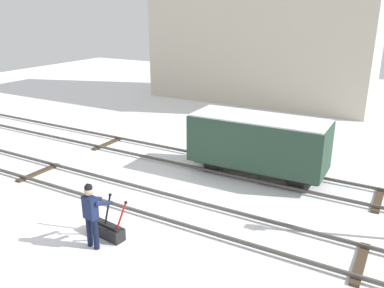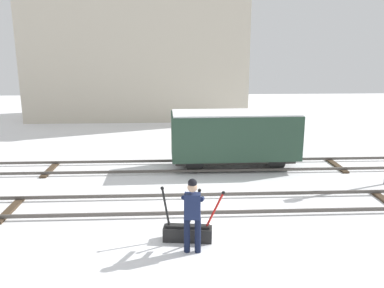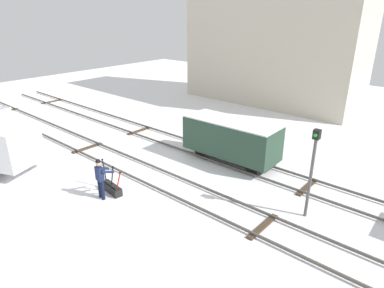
{
  "view_description": "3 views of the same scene",
  "coord_description": "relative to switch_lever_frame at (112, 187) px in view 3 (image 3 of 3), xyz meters",
  "views": [
    {
      "loc": [
        6.43,
        -9.48,
        6.11
      ],
      "look_at": [
        -0.35,
        2.37,
        1.44
      ],
      "focal_mm": 37.41,
      "sensor_mm": 36.0,
      "label": 1
    },
    {
      "loc": [
        -0.92,
        -11.34,
        4.81
      ],
      "look_at": [
        -0.24,
        2.39,
        1.43
      ],
      "focal_mm": 36.79,
      "sensor_mm": 36.0,
      "label": 2
    },
    {
      "loc": [
        10.79,
        -9.72,
        7.64
      ],
      "look_at": [
        0.48,
        2.11,
        1.32
      ],
      "focal_mm": 31.41,
      "sensor_mm": 36.0,
      "label": 3
    }
  ],
  "objects": [
    {
      "name": "switch_lever_frame",
      "position": [
        0.0,
        0.0,
        0.0
      ],
      "size": [
        1.6,
        0.51,
        1.44
      ],
      "rotation": [
        0.0,
        0.0,
        -0.12
      ],
      "color": "black",
      "rests_on": "ground_plane"
    },
    {
      "name": "apartment_building",
      "position": [
        -2.71,
        18.95,
        5.91
      ],
      "size": [
        14.95,
        5.36,
        12.29
      ],
      "color": "beige",
      "rests_on": "ground_plane"
    },
    {
      "name": "rail_worker",
      "position": [
        0.09,
        -0.57,
        0.82
      ],
      "size": [
        0.6,
        0.73,
        1.86
      ],
      "rotation": [
        0.0,
        0.0,
        -0.12
      ],
      "color": "#111831",
      "rests_on": "ground_plane"
    },
    {
      "name": "freight_car_back_track",
      "position": [
        2.12,
        6.14,
        1.09
      ],
      "size": [
        5.09,
        2.02,
        2.32
      ],
      "rotation": [
        0.0,
        0.0,
        0.02
      ],
      "color": "#2D2B28",
      "rests_on": "ground_plane"
    },
    {
      "name": "track_main_line",
      "position": [
        0.57,
        2.14,
        -0.13
      ],
      "size": [
        44.0,
        1.94,
        0.18
      ],
      "color": "#4C4742",
      "rests_on": "ground_plane"
    },
    {
      "name": "signal_post",
      "position": [
        7.31,
        3.91,
        2.0
      ],
      "size": [
        0.24,
        0.32,
        3.64
      ],
      "color": "#4C4C4C",
      "rests_on": "ground_plane"
    },
    {
      "name": "track_siding_near",
      "position": [
        0.57,
        6.14,
        -0.13
      ],
      "size": [
        44.0,
        1.94,
        0.18
      ],
      "color": "#4C4742",
      "rests_on": "ground_plane"
    },
    {
      "name": "ground_plane",
      "position": [
        0.57,
        2.14,
        -0.25
      ],
      "size": [
        60.0,
        60.0,
        0.0
      ],
      "primitive_type": "plane",
      "color": "white"
    }
  ]
}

